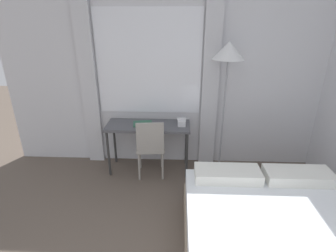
{
  "coord_description": "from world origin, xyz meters",
  "views": [
    {
      "loc": [
        0.02,
        -0.65,
        2.23
      ],
      "look_at": [
        -0.11,
        2.5,
        0.9
      ],
      "focal_mm": 28.0,
      "sensor_mm": 36.0,
      "label": 1
    }
  ],
  "objects_px": {
    "desk": "(148,129)",
    "telephone": "(182,122)",
    "desk_chair": "(150,144)",
    "book": "(143,124)",
    "standing_lamp": "(228,58)"
  },
  "relations": [
    {
      "from": "desk",
      "to": "telephone",
      "type": "relative_size",
      "value": 6.98
    },
    {
      "from": "book",
      "to": "desk_chair",
      "type": "bearing_deg",
      "value": -56.37
    },
    {
      "from": "desk_chair",
      "to": "book",
      "type": "relative_size",
      "value": 2.98
    },
    {
      "from": "standing_lamp",
      "to": "book",
      "type": "relative_size",
      "value": 6.38
    },
    {
      "from": "telephone",
      "to": "desk_chair",
      "type": "bearing_deg",
      "value": -156.21
    },
    {
      "from": "desk",
      "to": "telephone",
      "type": "height_order",
      "value": "telephone"
    },
    {
      "from": "desk",
      "to": "standing_lamp",
      "type": "bearing_deg",
      "value": -2.61
    },
    {
      "from": "desk",
      "to": "standing_lamp",
      "type": "distance_m",
      "value": 1.5
    },
    {
      "from": "standing_lamp",
      "to": "desk_chair",
      "type": "bearing_deg",
      "value": -172.22
    },
    {
      "from": "desk",
      "to": "standing_lamp",
      "type": "relative_size",
      "value": 0.63
    },
    {
      "from": "standing_lamp",
      "to": "telephone",
      "type": "height_order",
      "value": "standing_lamp"
    },
    {
      "from": "book",
      "to": "telephone",
      "type": "bearing_deg",
      "value": 0.19
    },
    {
      "from": "desk_chair",
      "to": "telephone",
      "type": "xyz_separation_m",
      "value": [
        0.44,
        0.2,
        0.28
      ]
    },
    {
      "from": "desk_chair",
      "to": "desk",
      "type": "bearing_deg",
      "value": 98.17
    },
    {
      "from": "desk_chair",
      "to": "telephone",
      "type": "bearing_deg",
      "value": 17.73
    }
  ]
}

